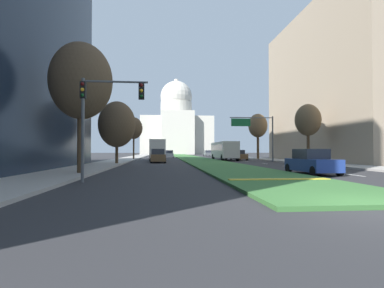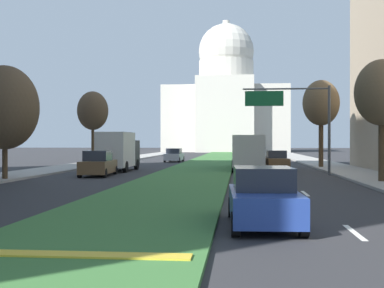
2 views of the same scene
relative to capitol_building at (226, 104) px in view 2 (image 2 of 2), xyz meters
name	(u,v)px [view 2 (image 2 of 2)]	position (x,y,z in m)	size (l,w,h in m)	color
ground_plane	(213,160)	(0.00, -62.53, -12.02)	(278.54, 278.54, 0.00)	#2B2B2D
grass_median	(210,162)	(0.00, -68.86, -11.95)	(5.67, 113.95, 0.14)	#386B33
median_curb_nose	(65,254)	(0.00, -118.77, -11.86)	(5.10, 0.50, 0.04)	gold
lane_dashes_right	(287,179)	(6.54, -95.49, -12.02)	(0.16, 45.55, 0.01)	silver
sidewalk_left	(94,164)	(-12.24, -75.19, -11.95)	(4.00, 113.95, 0.15)	#9E9991
sidewalk_right	(325,165)	(12.24, -75.19, -11.95)	(4.00, 113.95, 0.15)	#9E9991
capitol_building	(226,104)	(0.00, 0.00, 0.00)	(30.28, 26.75, 33.29)	beige
overhead_guide_sign	(296,111)	(7.54, -91.17, -7.34)	(6.34, 0.20, 6.50)	#515456
street_tree_left_mid	(5,108)	(-10.98, -98.58, -7.48)	(4.16, 4.16, 7.15)	#4C3823
street_tree_right_mid	(382,93)	(11.67, -98.36, -6.78)	(3.08, 3.08, 7.21)	#4C3823
street_tree_left_far	(93,111)	(-10.86, -80.20, -6.58)	(3.03, 3.03, 7.37)	#4C3823
street_tree_right_far	(321,104)	(10.89, -81.38, -6.09)	(3.34, 3.34, 8.08)	#4C3823
sedan_lead_stopped	(263,198)	(4.17, -113.93, -11.23)	(2.11, 4.37, 1.69)	navy
sedan_midblock	(98,164)	(-6.48, -93.65, -11.18)	(2.17, 4.70, 1.80)	brown
sedan_distant	(276,161)	(6.63, -84.42, -11.23)	(2.01, 4.69, 1.68)	brown
sedan_far_horizon	(174,155)	(-4.45, -67.70, -11.25)	(2.03, 4.51, 1.63)	#BCBCC1
sedan_very_far	(260,153)	(6.59, -49.98, -11.24)	(2.04, 4.31, 1.65)	#4C5156
box_truck_delivery	(118,151)	(-6.55, -87.45, -10.34)	(2.40, 6.40, 3.20)	black
city_bus	(248,149)	(4.17, -84.58, -10.25)	(2.62, 11.00, 2.95)	beige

